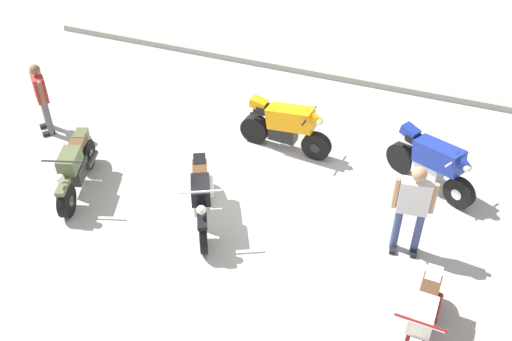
% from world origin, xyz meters
% --- Properties ---
extents(ground_plane, '(40.00, 40.00, 0.00)m').
position_xyz_m(ground_plane, '(0.00, 0.00, 0.00)').
color(ground_plane, '#ADAAA3').
extents(curb_edge, '(14.00, 0.30, 0.15)m').
position_xyz_m(curb_edge, '(0.00, 4.60, 0.07)').
color(curb_edge, gray).
rests_on(curb_edge, ground).
extents(motorcycle_black_cruiser, '(1.04, 1.94, 1.09)m').
position_xyz_m(motorcycle_black_cruiser, '(-0.41, -0.97, 0.52)').
color(motorcycle_black_cruiser, black).
rests_on(motorcycle_black_cruiser, ground).
extents(motorcycle_blue_sportbike, '(1.77, 1.17, 1.14)m').
position_xyz_m(motorcycle_blue_sportbike, '(3.25, 1.30, 0.59)').
color(motorcycle_blue_sportbike, black).
rests_on(motorcycle_blue_sportbike, ground).
extents(motorcycle_cream_vintage, '(0.70, 1.96, 1.07)m').
position_xyz_m(motorcycle_cream_vintage, '(3.58, -2.27, 0.49)').
color(motorcycle_cream_vintage, black).
rests_on(motorcycle_cream_vintage, ground).
extents(motorcycle_olive_vintage, '(0.85, 1.91, 1.07)m').
position_xyz_m(motorcycle_olive_vintage, '(-2.94, -1.04, 0.49)').
color(motorcycle_olive_vintage, black).
rests_on(motorcycle_olive_vintage, ground).
extents(motorcycle_orange_sportbike, '(1.96, 0.70, 1.14)m').
position_xyz_m(motorcycle_orange_sportbike, '(0.34, 1.48, 0.59)').
color(motorcycle_orange_sportbike, black).
rests_on(motorcycle_orange_sportbike, ground).
extents(person_in_red_shirt, '(0.53, 0.53, 1.59)m').
position_xyz_m(person_in_red_shirt, '(-4.59, 0.37, 0.89)').
color(person_in_red_shirt, '#59595B').
rests_on(person_in_red_shirt, ground).
extents(person_in_white_shirt, '(0.68, 0.35, 1.77)m').
position_xyz_m(person_in_white_shirt, '(3.09, -0.48, 1.03)').
color(person_in_white_shirt, '#384772').
rests_on(person_in_white_shirt, ground).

